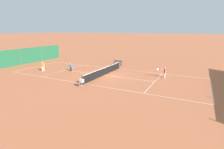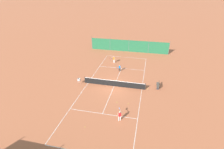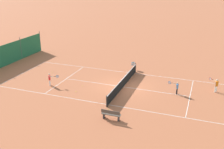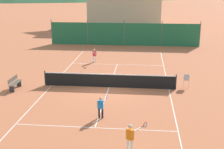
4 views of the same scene
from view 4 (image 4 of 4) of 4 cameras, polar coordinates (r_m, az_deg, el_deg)
The scene contains 13 objects.
ground_plane at distance 21.67m, azimuth -0.53°, elevation -2.34°, with size 600.00×600.00×0.00m, color #B7603D.
court_line_markings at distance 21.67m, azimuth -0.53°, elevation -2.33°, with size 8.25×23.85×0.01m.
tennis_net at distance 21.52m, azimuth -0.53°, elevation -1.07°, with size 9.18×0.08×1.06m.
windscreen_fence_far at distance 36.42m, azimuth 2.22°, elevation 7.37°, with size 17.28×0.08×2.90m.
player_near_service at distance 28.46m, azimuth -3.24°, elevation 3.67°, with size 0.46×1.07×1.25m.
player_near_baseline at distance 13.36m, azimuth 3.47°, elevation -11.16°, with size 0.90×0.86×1.30m.
player_far_service at distance 16.63m, azimuth -2.01°, elevation -5.68°, with size 0.46×0.98×1.19m.
tennis_ball_alley_right at distance 25.49m, azimuth -2.32°, elevation 0.58°, with size 0.07×0.07×0.07m, color #CCE033.
tennis_ball_mid_court at distance 25.71m, azimuth -5.59°, elevation 0.65°, with size 0.07×0.07×0.07m, color #CCE033.
tennis_ball_service_box at distance 22.47m, azimuth -13.15°, elevation -2.00°, with size 0.07×0.07×0.07m, color #CCE033.
tennis_ball_near_corner at distance 30.13m, azimuth 3.66°, elevation 3.01°, with size 0.07×0.07×0.07m, color #CCE033.
ball_hopper at distance 22.02m, azimuth 13.45°, elevation -0.69°, with size 0.36×0.36×0.89m.
courtside_bench at distance 22.16m, azimuth -17.38°, elevation -1.45°, with size 0.36×1.50×0.84m.
Camera 4 is at (2.32, -20.42, 6.89)m, focal length 50.00 mm.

